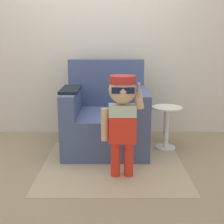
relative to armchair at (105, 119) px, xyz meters
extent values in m
plane|color=#998466|center=(-0.16, -0.22, -0.36)|extent=(10.00, 10.00, 0.00)
cube|color=silver|center=(-0.16, 0.65, 0.94)|extent=(10.00, 0.05, 2.60)
cube|color=#475684|center=(0.00, -0.06, -0.13)|extent=(0.96, 1.01, 0.45)
cube|color=#475684|center=(0.00, 0.36, 0.39)|extent=(0.96, 0.17, 0.60)
cube|color=#475684|center=(-0.39, -0.14, 0.23)|extent=(0.17, 0.84, 0.27)
cube|color=#475684|center=(0.40, -0.14, 0.23)|extent=(0.17, 0.84, 0.27)
cube|color=black|center=(-0.39, -0.14, 0.38)|extent=(0.21, 0.56, 0.03)
cylinder|color=red|center=(0.11, -0.84, -0.18)|extent=(0.09, 0.09, 0.35)
cylinder|color=red|center=(0.24, -0.84, -0.18)|extent=(0.09, 0.09, 0.35)
cube|color=red|center=(0.17, -0.84, 0.12)|extent=(0.26, 0.15, 0.26)
cube|color=#B7C6B2|center=(0.17, -0.84, 0.30)|extent=(0.26, 0.15, 0.11)
sphere|color=tan|center=(0.17, -0.84, 0.49)|extent=(0.26, 0.26, 0.26)
cylinder|color=#B22828|center=(0.17, -0.84, 0.59)|extent=(0.24, 0.24, 0.07)
cube|color=#B22828|center=(0.17, -0.73, 0.56)|extent=(0.15, 0.11, 0.01)
cube|color=#0F1433|center=(0.17, -0.96, 0.50)|extent=(0.20, 0.01, 0.06)
cylinder|color=tan|center=(0.01, -0.84, 0.16)|extent=(0.07, 0.07, 0.31)
cylinder|color=tan|center=(0.32, -0.84, 0.40)|extent=(0.10, 0.07, 0.19)
cube|color=gray|center=(0.32, -0.86, 0.49)|extent=(0.02, 0.07, 0.13)
cylinder|color=white|center=(0.73, -0.05, -0.35)|extent=(0.24, 0.24, 0.02)
cylinder|color=white|center=(0.73, -0.05, -0.11)|extent=(0.07, 0.07, 0.50)
cylinder|color=white|center=(0.73, -0.05, 0.15)|extent=(0.36, 0.36, 0.02)
cube|color=tan|center=(0.09, -0.57, -0.35)|extent=(1.48, 1.43, 0.01)
camera|label=1|loc=(0.08, -3.66, 0.95)|focal=50.00mm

